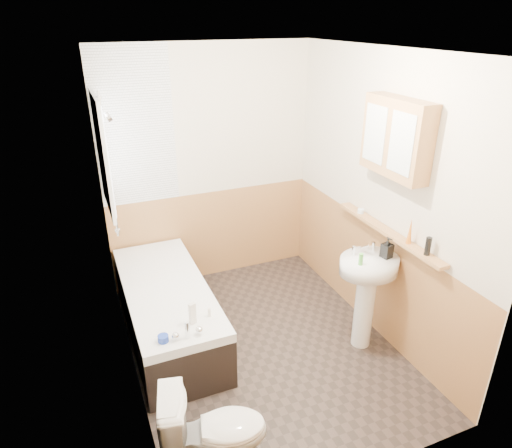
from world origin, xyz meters
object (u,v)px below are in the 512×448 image
object	(u,v)px
toilet	(215,433)
medicine_cabinet	(396,138)
bathtub	(168,309)
sink	(367,284)
pine_shelf	(387,232)

from	to	relation	value
toilet	medicine_cabinet	distance (m)	2.47
bathtub	sink	size ratio (longest dim) A/B	1.75
bathtub	sink	xyz separation A→B (m)	(1.57, -0.79, 0.35)
bathtub	toilet	xyz separation A→B (m)	(-0.03, -1.49, 0.05)
pine_shelf	medicine_cabinet	xyz separation A→B (m)	(-0.03, 0.01, 0.80)
medicine_cabinet	pine_shelf	bearing A→B (deg)	-22.33
bathtub	toilet	world-z (taller)	bathtub
sink	medicine_cabinet	world-z (taller)	medicine_cabinet
bathtub	medicine_cabinet	xyz separation A→B (m)	(1.74, -0.71, 1.58)
sink	bathtub	bearing A→B (deg)	139.64
toilet	sink	xyz separation A→B (m)	(1.60, 0.70, 0.30)
medicine_cabinet	bathtub	bearing A→B (deg)	157.83
bathtub	pine_shelf	world-z (taller)	pine_shelf
bathtub	toilet	bearing A→B (deg)	-91.15
bathtub	toilet	distance (m)	1.49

